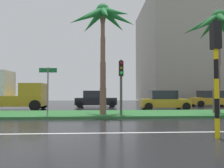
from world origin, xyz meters
TOP-DOWN VIEW (x-y plane):
  - ground_plane at (0.00, 9.00)m, footprint 90.00×42.00m
  - median_strip at (0.00, 8.00)m, footprint 85.50×4.00m
  - palm_tree_centre_left at (4.35, 7.45)m, footprint 4.69×4.45m
  - palm_tree_centre at (12.37, 7.36)m, footprint 4.88×4.91m
  - traffic_signal_median_right at (5.49, 6.71)m, footprint 0.28×0.43m
  - street_name_sign at (0.89, 6.66)m, footprint 1.10×0.08m
  - traffic_signal_foreground at (8.34, 0.95)m, footprint 0.28×0.43m
  - box_truck_lead at (-4.11, 12.24)m, footprint 6.40×2.64m
  - car_in_traffic_leading at (3.61, 15.21)m, footprint 4.30×2.02m
  - car_in_traffic_second at (9.87, 11.89)m, footprint 4.30×2.02m
  - car_in_traffic_third at (16.16, 15.23)m, footprint 4.30×2.02m
  - building_far_right at (20.15, 26.84)m, footprint 17.90×14.96m

SIDE VIEW (x-z plane):
  - ground_plane at x=0.00m, z-range -0.10..0.00m
  - median_strip at x=0.00m, z-range 0.00..0.15m
  - car_in_traffic_leading at x=3.61m, z-range -0.03..1.69m
  - car_in_traffic_second at x=9.87m, z-range -0.03..1.69m
  - car_in_traffic_third at x=16.16m, z-range -0.03..1.69m
  - box_truck_lead at x=-4.11m, z-range -0.18..3.28m
  - street_name_sign at x=0.89m, z-range 0.58..3.58m
  - traffic_signal_median_right at x=5.49m, z-range 0.81..4.33m
  - traffic_signal_foreground at x=8.34m, z-range 0.78..4.98m
  - palm_tree_centre at x=12.37m, z-range 2.32..9.50m
  - palm_tree_centre_left at x=4.35m, z-range 2.54..10.01m
  - building_far_right at x=20.15m, z-range 0.00..16.11m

